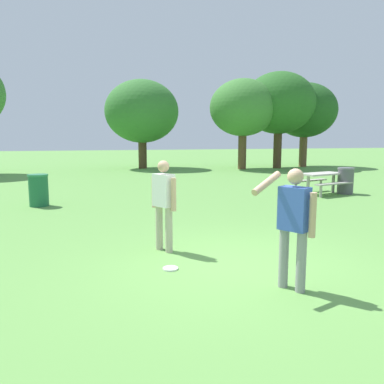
{
  "coord_description": "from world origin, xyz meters",
  "views": [
    {
      "loc": [
        -2.33,
        -5.35,
        2.03
      ],
      "look_at": [
        -0.3,
        1.6,
        1.0
      ],
      "focal_mm": 35.55,
      "sensor_mm": 36.0,
      "label": 1
    }
  ],
  "objects_px": {
    "trash_can_beside_table": "(39,190)",
    "tree_far_right": "(243,108)",
    "person_thrower": "(164,200)",
    "person_catcher": "(293,220)",
    "picnic_table_near": "(321,179)",
    "frisbee": "(170,268)",
    "tree_back_left": "(305,111)",
    "trash_can_further_along": "(345,181)",
    "tree_slender_mid": "(279,103)",
    "tree_broad_center": "(142,112)"
  },
  "relations": [
    {
      "from": "frisbee",
      "to": "trash_can_further_along",
      "type": "xyz_separation_m",
      "value": [
        8.0,
        6.12,
        0.47
      ]
    },
    {
      "from": "frisbee",
      "to": "tree_broad_center",
      "type": "xyz_separation_m",
      "value": [
        2.71,
        19.94,
        3.74
      ]
    },
    {
      "from": "tree_back_left",
      "to": "trash_can_beside_table",
      "type": "bearing_deg",
      "value": -144.5
    },
    {
      "from": "frisbee",
      "to": "tree_back_left",
      "type": "distance_m",
      "value": 23.31
    },
    {
      "from": "person_thrower",
      "to": "tree_broad_center",
      "type": "relative_size",
      "value": 0.28
    },
    {
      "from": "person_catcher",
      "to": "tree_back_left",
      "type": "xyz_separation_m",
      "value": [
        12.55,
        19.52,
        2.97
      ]
    },
    {
      "from": "trash_can_beside_table",
      "to": "tree_broad_center",
      "type": "bearing_deg",
      "value": 68.62
    },
    {
      "from": "trash_can_beside_table",
      "to": "tree_far_right",
      "type": "bearing_deg",
      "value": 43.92
    },
    {
      "from": "trash_can_beside_table",
      "to": "tree_broad_center",
      "type": "relative_size",
      "value": 0.16
    },
    {
      "from": "tree_broad_center",
      "to": "tree_slender_mid",
      "type": "xyz_separation_m",
      "value": [
        8.82,
        -2.3,
        0.56
      ]
    },
    {
      "from": "frisbee",
      "to": "trash_can_further_along",
      "type": "bearing_deg",
      "value": 37.41
    },
    {
      "from": "person_thrower",
      "to": "trash_can_beside_table",
      "type": "relative_size",
      "value": 1.71
    },
    {
      "from": "trash_can_further_along",
      "to": "frisbee",
      "type": "bearing_deg",
      "value": -142.59
    },
    {
      "from": "tree_far_right",
      "to": "frisbee",
      "type": "bearing_deg",
      "value": -116.92
    },
    {
      "from": "trash_can_beside_table",
      "to": "trash_can_further_along",
      "type": "xyz_separation_m",
      "value": [
        10.53,
        -0.42,
        0.0
      ]
    },
    {
      "from": "tree_back_left",
      "to": "tree_broad_center",
      "type": "bearing_deg",
      "value": 171.6
    },
    {
      "from": "trash_can_further_along",
      "to": "tree_back_left",
      "type": "relative_size",
      "value": 0.16
    },
    {
      "from": "person_thrower",
      "to": "frisbee",
      "type": "relative_size",
      "value": 6.78
    },
    {
      "from": "person_thrower",
      "to": "tree_far_right",
      "type": "height_order",
      "value": "tree_far_right"
    },
    {
      "from": "person_thrower",
      "to": "tree_slender_mid",
      "type": "height_order",
      "value": "tree_slender_mid"
    },
    {
      "from": "picnic_table_near",
      "to": "tree_back_left",
      "type": "distance_m",
      "value": 14.17
    },
    {
      "from": "frisbee",
      "to": "tree_back_left",
      "type": "xyz_separation_m",
      "value": [
        13.93,
        18.28,
        3.92
      ]
    },
    {
      "from": "tree_far_right",
      "to": "tree_back_left",
      "type": "distance_m",
      "value": 5.06
    },
    {
      "from": "picnic_table_near",
      "to": "tree_back_left",
      "type": "relative_size",
      "value": 0.34
    },
    {
      "from": "tree_far_right",
      "to": "tree_slender_mid",
      "type": "relative_size",
      "value": 0.91
    },
    {
      "from": "trash_can_beside_table",
      "to": "tree_back_left",
      "type": "relative_size",
      "value": 0.16
    },
    {
      "from": "person_catcher",
      "to": "tree_far_right",
      "type": "distance_m",
      "value": 20.47
    },
    {
      "from": "frisbee",
      "to": "trash_can_beside_table",
      "type": "height_order",
      "value": "trash_can_beside_table"
    },
    {
      "from": "person_thrower",
      "to": "trash_can_further_along",
      "type": "distance_m",
      "value": 9.41
    },
    {
      "from": "trash_can_beside_table",
      "to": "tree_broad_center",
      "type": "xyz_separation_m",
      "value": [
        5.25,
        13.4,
        3.27
      ]
    },
    {
      "from": "picnic_table_near",
      "to": "tree_far_right",
      "type": "relative_size",
      "value": 0.34
    },
    {
      "from": "person_thrower",
      "to": "picnic_table_near",
      "type": "bearing_deg",
      "value": 37.3
    },
    {
      "from": "tree_broad_center",
      "to": "frisbee",
      "type": "bearing_deg",
      "value": -97.75
    },
    {
      "from": "person_thrower",
      "to": "tree_far_right",
      "type": "relative_size",
      "value": 0.28
    },
    {
      "from": "tree_far_right",
      "to": "person_catcher",
      "type": "bearing_deg",
      "value": -111.84
    },
    {
      "from": "trash_can_further_along",
      "to": "person_catcher",
      "type": "bearing_deg",
      "value": -131.97
    },
    {
      "from": "person_catcher",
      "to": "picnic_table_near",
      "type": "xyz_separation_m",
      "value": [
        5.72,
        7.56,
        -0.4
      ]
    },
    {
      "from": "frisbee",
      "to": "tree_slender_mid",
      "type": "relative_size",
      "value": 0.04
    },
    {
      "from": "frisbee",
      "to": "picnic_table_near",
      "type": "relative_size",
      "value": 0.12
    },
    {
      "from": "trash_can_further_along",
      "to": "tree_slender_mid",
      "type": "bearing_deg",
      "value": 72.93
    },
    {
      "from": "picnic_table_near",
      "to": "tree_slender_mid",
      "type": "height_order",
      "value": "tree_slender_mid"
    },
    {
      "from": "trash_can_beside_table",
      "to": "tree_far_right",
      "type": "distance_m",
      "value": 16.27
    },
    {
      "from": "trash_can_beside_table",
      "to": "tree_far_right",
      "type": "height_order",
      "value": "tree_far_right"
    },
    {
      "from": "tree_slender_mid",
      "to": "tree_back_left",
      "type": "relative_size",
      "value": 1.09
    },
    {
      "from": "picnic_table_near",
      "to": "trash_can_beside_table",
      "type": "bearing_deg",
      "value": 178.72
    },
    {
      "from": "frisbee",
      "to": "tree_broad_center",
      "type": "relative_size",
      "value": 0.04
    },
    {
      "from": "tree_far_right",
      "to": "picnic_table_near",
      "type": "bearing_deg",
      "value": -99.15
    },
    {
      "from": "trash_can_further_along",
      "to": "tree_back_left",
      "type": "height_order",
      "value": "tree_back_left"
    },
    {
      "from": "person_thrower",
      "to": "tree_back_left",
      "type": "xyz_separation_m",
      "value": [
        13.81,
        17.28,
        2.99
      ]
    },
    {
      "from": "tree_broad_center",
      "to": "trash_can_further_along",
      "type": "bearing_deg",
      "value": -69.08
    }
  ]
}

